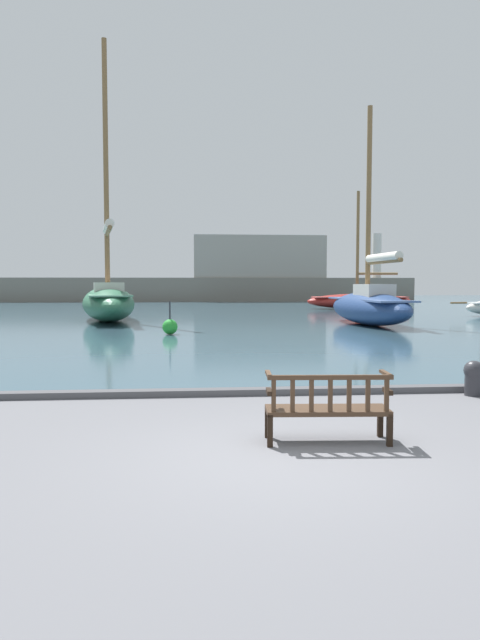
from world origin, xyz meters
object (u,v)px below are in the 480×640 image
object	(u,v)px
park_bench	(328,407)
sailboat_nearest_starboard	(360,300)
sailboat_far_starboard	(108,299)
sailboat_nearest_port	(369,305)
channel_buoy	(170,327)
mooring_bollard	(474,377)

from	to	relation	value
park_bench	sailboat_nearest_starboard	xyz separation A→B (m)	(11.32, 36.23, 0.30)
sailboat_far_starboard	sailboat_nearest_port	distance (m)	13.54
sailboat_far_starboard	channel_buoy	world-z (taller)	sailboat_far_starboard
mooring_bollard	channel_buoy	bearing A→B (deg)	116.28
sailboat_nearest_starboard	channel_buoy	xyz separation A→B (m)	(-13.91, -21.17, -0.39)
sailboat_far_starboard	sailboat_nearest_port	bearing A→B (deg)	-17.35
park_bench	channel_buoy	xyz separation A→B (m)	(-2.60, 15.06, -0.09)
park_bench	sailboat_nearest_port	world-z (taller)	sailboat_nearest_port
park_bench	sailboat_far_starboard	xyz separation A→B (m)	(-6.17, 23.52, 0.75)
sailboat_nearest_port	mooring_bollard	size ratio (longest dim) A/B	15.92
mooring_bollard	sailboat_nearest_starboard	bearing A→B (deg)	76.73
sailboat_nearest_port	channel_buoy	size ratio (longest dim) A/B	8.03
sailboat_nearest_starboard	sailboat_nearest_port	size ratio (longest dim) A/B	0.87
park_bench	channel_buoy	world-z (taller)	channel_buoy
sailboat_far_starboard	mooring_bollard	bearing A→B (deg)	-65.08
park_bench	mooring_bollard	bearing A→B (deg)	39.45
channel_buoy	sailboat_nearest_starboard	bearing A→B (deg)	56.68
sailboat_nearest_starboard	channel_buoy	distance (m)	25.33
sailboat_far_starboard	mooring_bollard	distance (m)	22.83
park_bench	sailboat_nearest_starboard	bearing A→B (deg)	72.65
sailboat_nearest_port	mooring_bollard	world-z (taller)	sailboat_nearest_port
park_bench	sailboat_nearest_starboard	distance (m)	37.96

